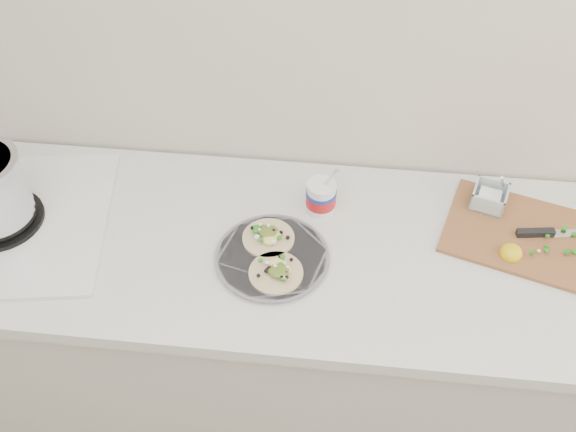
# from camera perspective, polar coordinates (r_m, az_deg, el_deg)

# --- Properties ---
(counter) EXTENTS (2.44, 0.66, 0.90)m
(counter) POSITION_cam_1_polar(r_m,az_deg,el_deg) (2.05, -0.63, -10.44)
(counter) COLOR beige
(counter) RESTS_ON ground
(taco_plate) EXTENTS (0.29, 0.29, 0.04)m
(taco_plate) POSITION_cam_1_polar(r_m,az_deg,el_deg) (1.64, -1.43, -3.47)
(taco_plate) COLOR slate
(taco_plate) RESTS_ON counter
(tub) EXTENTS (0.08, 0.08, 0.19)m
(tub) POSITION_cam_1_polar(r_m,az_deg,el_deg) (1.73, 3.07, 1.96)
(tub) COLOR white
(tub) RESTS_ON counter
(cutboard) EXTENTS (0.48, 0.40, 0.07)m
(cutboard) POSITION_cam_1_polar(r_m,az_deg,el_deg) (1.81, 20.37, -1.16)
(cutboard) COLOR brown
(cutboard) RESTS_ON counter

